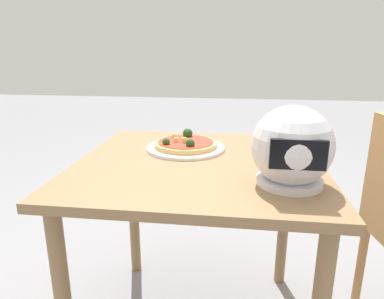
% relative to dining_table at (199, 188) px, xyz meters
% --- Properties ---
extents(dining_table, '(0.87, 0.84, 0.75)m').
position_rel_dining_table_xyz_m(dining_table, '(0.00, 0.00, 0.00)').
color(dining_table, olive).
rests_on(dining_table, ground).
extents(pizza_plate, '(0.31, 0.31, 0.01)m').
position_rel_dining_table_xyz_m(pizza_plate, '(0.07, -0.14, 0.11)').
color(pizza_plate, white).
rests_on(pizza_plate, dining_table).
extents(pizza, '(0.25, 0.25, 0.05)m').
position_rel_dining_table_xyz_m(pizza, '(0.07, -0.14, 0.13)').
color(pizza, tan).
rests_on(pizza, pizza_plate).
extents(motorcycle_helmet, '(0.24, 0.24, 0.24)m').
position_rel_dining_table_xyz_m(motorcycle_helmet, '(-0.29, 0.19, 0.22)').
color(motorcycle_helmet, silver).
rests_on(motorcycle_helmet, dining_table).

